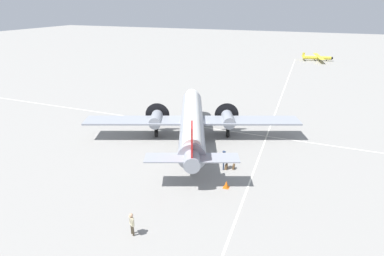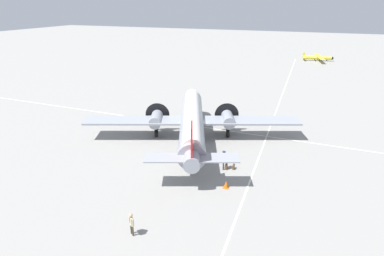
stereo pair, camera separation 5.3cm
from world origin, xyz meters
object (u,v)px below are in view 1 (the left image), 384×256
(passenger_boarding, at_px, (224,158))
(suitcase_upright_spare, at_px, (226,166))
(traffic_cone, at_px, (226,184))
(suitcase_near_door, at_px, (234,167))
(crew_foreground, at_px, (132,222))
(light_aircraft_distant, at_px, (318,58))
(airliner_main, at_px, (192,119))

(passenger_boarding, xyz_separation_m, suitcase_upright_spare, (-0.10, 0.25, -0.89))
(traffic_cone, bearing_deg, suitcase_near_door, -177.37)
(crew_foreground, distance_m, suitcase_near_door, 11.66)
(light_aircraft_distant, bearing_deg, crew_foreground, -108.59)
(suitcase_near_door, distance_m, traffic_cone, 3.24)
(suitcase_near_door, relative_size, traffic_cone, 0.78)
(passenger_boarding, bearing_deg, traffic_cone, -174.82)
(light_aircraft_distant, bearing_deg, suitcase_near_door, -106.36)
(traffic_cone, bearing_deg, airliner_main, -142.36)
(suitcase_upright_spare, distance_m, traffic_cone, 3.10)
(crew_foreground, height_order, passenger_boarding, passenger_boarding)
(airliner_main, distance_m, passenger_boarding, 7.21)
(suitcase_near_door, relative_size, suitcase_upright_spare, 0.95)
(crew_foreground, height_order, light_aircraft_distant, light_aircraft_distant)
(suitcase_near_door, height_order, traffic_cone, traffic_cone)
(airliner_main, xyz_separation_m, traffic_cone, (7.88, 6.08, -2.16))
(traffic_cone, bearing_deg, light_aircraft_distant, 173.68)
(light_aircraft_distant, xyz_separation_m, traffic_cone, (67.08, -7.43, -0.54))
(crew_foreground, xyz_separation_m, passenger_boarding, (-10.49, 3.36, 0.09))
(crew_foreground, height_order, traffic_cone, crew_foreground)
(passenger_boarding, distance_m, suitcase_upright_spare, 0.93)
(suitcase_near_door, bearing_deg, crew_foreground, -21.44)
(passenger_boarding, height_order, suitcase_near_door, passenger_boarding)
(crew_foreground, distance_m, traffic_cone, 8.81)
(airliner_main, height_order, crew_foreground, airliner_main)
(airliner_main, bearing_deg, suitcase_upright_spare, -153.61)
(suitcase_upright_spare, bearing_deg, traffic_cone, 14.75)
(crew_foreground, bearing_deg, airliner_main, -51.05)
(crew_foreground, bearing_deg, traffic_cone, -87.33)
(crew_foreground, bearing_deg, suitcase_upright_spare, -76.08)
(suitcase_near_door, height_order, suitcase_upright_spare, suitcase_upright_spare)
(airliner_main, bearing_deg, light_aircraft_distant, -33.73)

